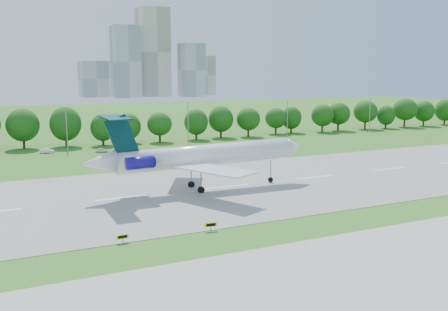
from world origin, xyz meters
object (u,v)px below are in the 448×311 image
(taxi_sign_left, at_px, (122,237))
(service_vehicle_b, at_px, (102,150))
(service_vehicle_a, at_px, (47,151))
(airliner, at_px, (196,155))

(taxi_sign_left, bearing_deg, service_vehicle_b, 77.68)
(service_vehicle_a, bearing_deg, airliner, -149.61)
(airliner, xyz_separation_m, service_vehicle_b, (-6.06, 51.53, -5.83))
(airliner, relative_size, service_vehicle_a, 11.34)
(taxi_sign_left, height_order, service_vehicle_b, service_vehicle_b)
(service_vehicle_b, bearing_deg, taxi_sign_left, -173.16)
(taxi_sign_left, xyz_separation_m, service_vehicle_b, (13.21, 73.79, -0.21))
(airliner, distance_m, service_vehicle_a, 60.27)
(airliner, xyz_separation_m, taxi_sign_left, (-19.27, -22.26, -5.61))
(airliner, xyz_separation_m, service_vehicle_a, (-19.37, 56.78, -5.80))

